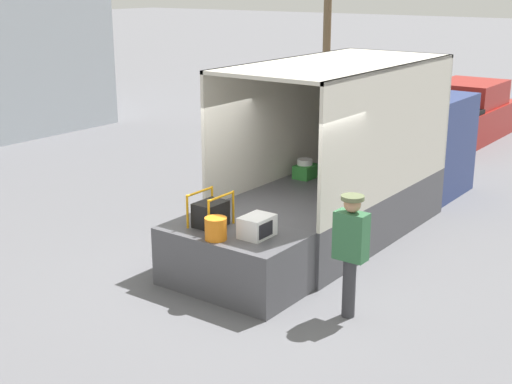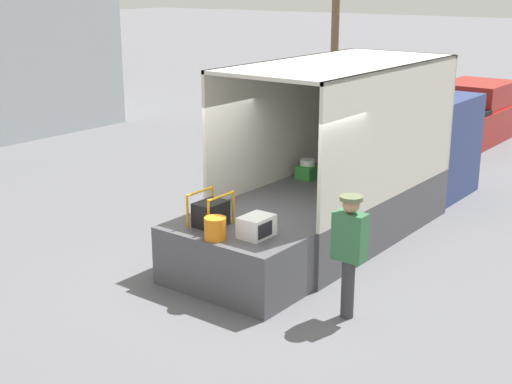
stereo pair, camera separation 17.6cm
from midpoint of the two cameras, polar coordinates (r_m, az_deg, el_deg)
name	(u,v)px [view 2 (the right image)]	position (r m, az deg, el deg)	size (l,w,h in m)	color
ground_plane	(258,274)	(11.18, 0.64, -6.58)	(160.00, 160.00, 0.00)	slate
box_truck	(376,169)	(13.95, 9.96, 1.84)	(6.65, 2.20, 3.08)	navy
tailgate_deck	(233,259)	(10.55, -1.38, -5.39)	(1.25, 2.09, 0.90)	#4C4C51
microwave	(257,226)	(10.09, 0.55, -2.77)	(0.49, 0.38, 0.31)	white
portable_generator	(212,213)	(10.57, -3.10, -1.67)	(0.60, 0.44, 0.51)	black
orange_bucket	(215,228)	(10.01, -2.78, -2.92)	(0.31, 0.31, 0.32)	orange
worker_person	(350,244)	(9.52, 8.02, -4.14)	(0.31, 0.44, 1.72)	#38383D
pickup_truck_red	(468,118)	(21.15, 16.83, 5.72)	(4.98, 1.83, 1.61)	maroon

